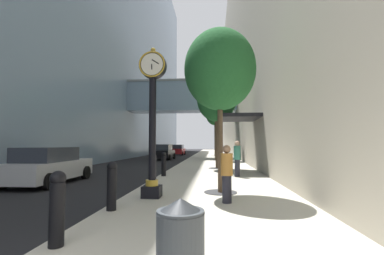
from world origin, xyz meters
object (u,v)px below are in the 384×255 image
(street_tree_mid_near, at_px, (217,99))
(car_red_far, at_px, (178,150))
(street_tree_far, at_px, (215,115))
(car_silver_mid, at_px, (49,166))
(bollard_second, at_px, (112,185))
(street_tree_near, at_px, (220,70))
(bollard_nearest, at_px, (57,207))
(bollard_fourth, at_px, (153,168))
(street_clock, at_px, (152,114))
(trash_bin, at_px, (180,246))
(car_black_near, at_px, (164,152))
(pedestrian_by_clock, at_px, (227,172))
(bollard_fifth, at_px, (164,163))
(street_tree_mid_far, at_px, (215,105))
(pedestrian_walking, at_px, (237,157))

(street_tree_mid_near, xyz_separation_m, car_red_far, (-5.69, 22.75, -3.95))
(street_tree_far, relative_size, car_silver_mid, 1.44)
(bollard_second, bearing_deg, street_tree_near, 43.46)
(bollard_nearest, distance_m, bollard_fourth, 6.88)
(bollard_second, bearing_deg, car_silver_mid, 134.50)
(street_clock, xyz_separation_m, trash_bin, (1.52, -5.16, -2.02))
(street_tree_far, bearing_deg, car_black_near, -134.29)
(pedestrian_by_clock, relative_size, car_black_near, 0.38)
(bollard_fifth, distance_m, street_tree_far, 22.31)
(street_tree_mid_far, bearing_deg, bollard_fifth, -101.92)
(trash_bin, relative_size, car_black_near, 0.25)
(bollard_nearest, height_order, bollard_fifth, same)
(street_clock, relative_size, car_silver_mid, 1.00)
(pedestrian_walking, xyz_separation_m, car_red_far, (-6.63, 27.05, -0.31))
(bollard_fifth, bearing_deg, pedestrian_walking, 0.71)
(bollard_fourth, bearing_deg, trash_bin, -75.19)
(bollard_fourth, relative_size, car_black_near, 0.28)
(car_black_near, bearing_deg, pedestrian_by_clock, -74.85)
(bollard_second, height_order, street_tree_near, street_tree_near)
(street_clock, bearing_deg, street_tree_far, 85.50)
(street_clock, relative_size, street_tree_mid_far, 0.66)
(trash_bin, xyz_separation_m, pedestrian_by_clock, (0.73, 4.58, 0.30))
(street_tree_mid_near, height_order, car_black_near, street_tree_mid_near)
(street_tree_mid_near, relative_size, street_tree_mid_far, 0.87)
(car_red_far, bearing_deg, bollard_nearest, -85.36)
(street_tree_mid_near, bearing_deg, trash_bin, -92.31)
(bollard_fifth, relative_size, street_tree_near, 0.21)
(bollard_fourth, xyz_separation_m, car_black_near, (-2.97, 18.06, 0.05))
(bollard_nearest, xyz_separation_m, street_tree_mid_far, (2.74, 22.17, 4.82))
(street_clock, distance_m, car_black_near, 21.41)
(bollard_fifth, bearing_deg, car_silver_mid, -157.21)
(bollard_fourth, height_order, street_tree_near, street_tree_near)
(street_clock, distance_m, bollard_second, 2.60)
(street_tree_mid_near, xyz_separation_m, street_tree_far, (0.00, 17.27, 0.76))
(bollard_second, relative_size, pedestrian_by_clock, 0.75)
(bollard_fourth, xyz_separation_m, pedestrian_by_clock, (2.87, -3.54, 0.21))
(trash_bin, distance_m, pedestrian_walking, 10.58)
(street_tree_near, distance_m, trash_bin, 7.15)
(street_tree_mid_near, height_order, car_silver_mid, street_tree_mid_near)
(street_tree_near, relative_size, pedestrian_walking, 3.16)
(car_red_far, bearing_deg, car_silver_mid, -93.62)
(bollard_fourth, relative_size, street_tree_far, 0.18)
(bollard_second, bearing_deg, pedestrian_walking, 61.98)
(bollard_nearest, xyz_separation_m, pedestrian_by_clock, (2.87, 3.34, 0.21))
(bollard_fourth, height_order, pedestrian_walking, pedestrian_walking)
(bollard_fifth, xyz_separation_m, street_tree_mid_near, (2.74, 4.35, 3.96))
(bollard_fourth, bearing_deg, street_tree_far, 83.46)
(street_tree_far, distance_m, car_silver_mid, 25.25)
(street_tree_near, bearing_deg, trash_bin, -95.54)
(street_clock, xyz_separation_m, bollard_nearest, (-0.63, -3.92, -1.93))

